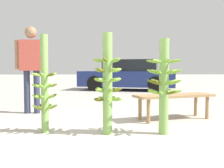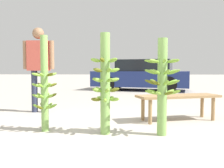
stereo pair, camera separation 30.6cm
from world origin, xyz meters
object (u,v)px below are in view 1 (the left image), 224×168
object	(u,v)px
banana_stalk_right	(164,84)
vendor_person	(31,62)
banana_stalk_center	(107,83)
market_bench	(174,98)
banana_stalk_left	(45,86)
parked_car	(128,75)

from	to	relation	value
banana_stalk_right	vendor_person	world-z (taller)	vendor_person
banana_stalk_center	market_bench	xyz separation A→B (m)	(1.17, 0.96, -0.32)
banana_stalk_left	banana_stalk_right	distance (m)	1.62
parked_car	banana_stalk_center	bearing A→B (deg)	-173.43
market_bench	vendor_person	bearing A→B (deg)	147.69
banana_stalk_left	vendor_person	world-z (taller)	vendor_person
market_bench	banana_stalk_left	bearing A→B (deg)	-174.91
banana_stalk_center	banana_stalk_right	xyz separation A→B (m)	(0.76, -0.02, -0.02)
banana_stalk_left	banana_stalk_center	world-z (taller)	banana_stalk_center
banana_stalk_center	vendor_person	xyz separation A→B (m)	(-1.49, 1.65, 0.33)
parked_car	banana_stalk_left	bearing A→B (deg)	179.76
banana_stalk_right	market_bench	xyz separation A→B (m)	(0.42, 0.98, -0.30)
vendor_person	market_bench	size ratio (longest dim) A/B	1.16
banana_stalk_left	banana_stalk_right	xyz separation A→B (m)	(1.62, -0.13, 0.03)
banana_stalk_center	parked_car	xyz separation A→B (m)	(0.97, 7.20, -0.07)
banana_stalk_center	banana_stalk_right	size ratio (longest dim) A/B	1.06
banana_stalk_left	banana_stalk_center	distance (m)	0.87
market_bench	banana_stalk_right	bearing A→B (deg)	-130.66
banana_stalk_left	vendor_person	bearing A→B (deg)	111.96
banana_stalk_left	market_bench	distance (m)	2.22
banana_stalk_center	vendor_person	size ratio (longest dim) A/B	0.79
vendor_person	market_bench	distance (m)	2.82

